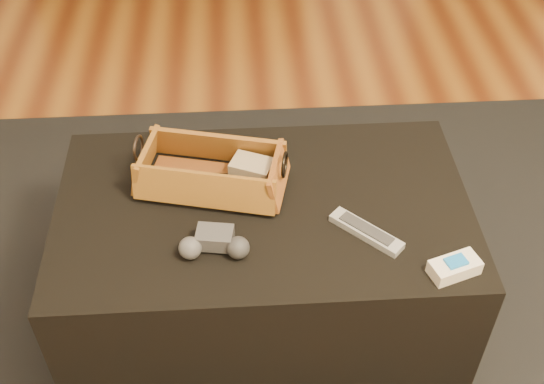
{
  "coord_description": "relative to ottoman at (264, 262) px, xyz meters",
  "views": [
    {
      "loc": [
        -0.18,
        -0.93,
        1.58
      ],
      "look_at": [
        -0.11,
        0.22,
        0.49
      ],
      "focal_mm": 45.0,
      "sensor_mm": 36.0,
      "label": 1
    }
  ],
  "objects": [
    {
      "name": "area_rug",
      "position": [
        0.0,
        -0.05,
        -0.22
      ],
      "size": [
        2.6,
        2.0,
        0.01
      ],
      "primitive_type": "cube",
      "color": "black",
      "rests_on": "floor"
    },
    {
      "name": "ottoman",
      "position": [
        0.0,
        0.0,
        0.0
      ],
      "size": [
        1.0,
        0.6,
        0.42
      ],
      "primitive_type": "cube",
      "color": "black",
      "rests_on": "area_rug"
    },
    {
      "name": "tv_remote",
      "position": [
        -0.14,
        0.07,
        0.23
      ],
      "size": [
        0.19,
        0.07,
        0.02
      ],
      "primitive_type": "cube",
      "rotation": [
        0.0,
        0.0,
        -0.13
      ],
      "color": "black",
      "rests_on": "wicker_basket"
    },
    {
      "name": "cloth_bundle",
      "position": [
        -0.02,
        0.08,
        0.25
      ],
      "size": [
        0.12,
        0.1,
        0.05
      ],
      "primitive_type": "cube",
      "rotation": [
        0.0,
        0.0,
        -0.41
      ],
      "color": "tan",
      "rests_on": "wicker_basket"
    },
    {
      "name": "wicker_basket",
      "position": [
        -0.12,
        0.08,
        0.25
      ],
      "size": [
        0.39,
        0.27,
        0.13
      ],
      "color": "brown",
      "rests_on": "ottoman"
    },
    {
      "name": "game_controller",
      "position": [
        -0.12,
        -0.14,
        0.24
      ],
      "size": [
        0.16,
        0.09,
        0.05
      ],
      "color": "#3A3A3D",
      "rests_on": "ottoman"
    },
    {
      "name": "silver_remote",
      "position": [
        0.23,
        -0.11,
        0.22
      ],
      "size": [
        0.16,
        0.16,
        0.02
      ],
      "color": "#A1A5A9",
      "rests_on": "ottoman"
    },
    {
      "name": "cream_gadget",
      "position": [
        0.4,
        -0.24,
        0.23
      ],
      "size": [
        0.12,
        0.09,
        0.04
      ],
      "color": "white",
      "rests_on": "ottoman"
    }
  ]
}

